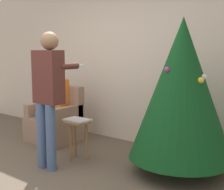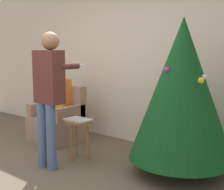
{
  "view_description": "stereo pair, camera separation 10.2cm",
  "coord_description": "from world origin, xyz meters",
  "px_view_note": "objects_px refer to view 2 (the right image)",
  "views": [
    {
      "loc": [
        2.95,
        -1.92,
        1.48
      ],
      "look_at": [
        0.64,
        1.01,
        0.95
      ],
      "focal_mm": 50.0,
      "sensor_mm": 36.0,
      "label": 1
    },
    {
      "loc": [
        3.03,
        -1.85,
        1.48
      ],
      "look_at": [
        0.64,
        1.01,
        0.95
      ],
      "focal_mm": 50.0,
      "sensor_mm": 36.0,
      "label": 2
    }
  ],
  "objects_px": {
    "christmas_tree": "(182,89)",
    "person_seated": "(57,101)",
    "armchair": "(58,122)",
    "person_standing": "(49,88)",
    "side_stool": "(78,128)"
  },
  "relations": [
    {
      "from": "christmas_tree",
      "to": "side_stool",
      "type": "distance_m",
      "value": 1.5
    },
    {
      "from": "christmas_tree",
      "to": "person_standing",
      "type": "relative_size",
      "value": 1.09
    },
    {
      "from": "christmas_tree",
      "to": "armchair",
      "type": "bearing_deg",
      "value": -179.98
    },
    {
      "from": "person_seated",
      "to": "person_standing",
      "type": "xyz_separation_m",
      "value": [
        0.86,
        -0.84,
        0.36
      ]
    },
    {
      "from": "person_standing",
      "to": "side_stool",
      "type": "bearing_deg",
      "value": 81.11
    },
    {
      "from": "person_standing",
      "to": "armchair",
      "type": "bearing_deg",
      "value": 134.89
    },
    {
      "from": "side_stool",
      "to": "armchair",
      "type": "bearing_deg",
      "value": 154.84
    },
    {
      "from": "person_seated",
      "to": "side_stool",
      "type": "distance_m",
      "value": 1.04
    },
    {
      "from": "christmas_tree",
      "to": "side_stool",
      "type": "xyz_separation_m",
      "value": [
        -1.31,
        -0.44,
        -0.59
      ]
    },
    {
      "from": "armchair",
      "to": "person_standing",
      "type": "bearing_deg",
      "value": -45.11
    },
    {
      "from": "person_seated",
      "to": "person_standing",
      "type": "bearing_deg",
      "value": -44.28
    },
    {
      "from": "christmas_tree",
      "to": "person_seated",
      "type": "xyz_separation_m",
      "value": [
        -2.24,
        -0.03,
        -0.37
      ]
    },
    {
      "from": "person_standing",
      "to": "person_seated",
      "type": "bearing_deg",
      "value": 135.72
    },
    {
      "from": "armchair",
      "to": "christmas_tree",
      "type": "bearing_deg",
      "value": 0.02
    },
    {
      "from": "person_standing",
      "to": "side_stool",
      "type": "distance_m",
      "value": 0.73
    }
  ]
}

